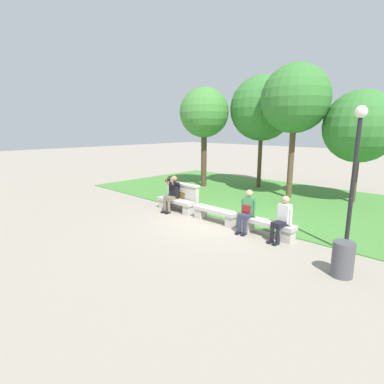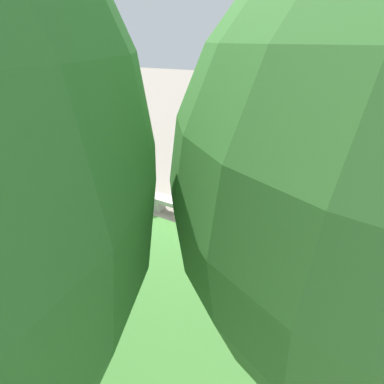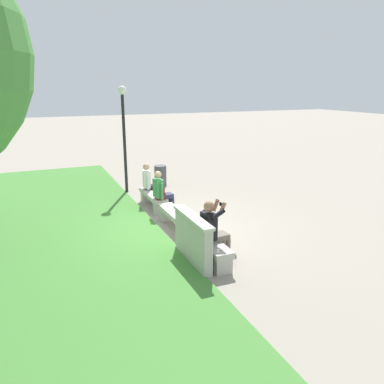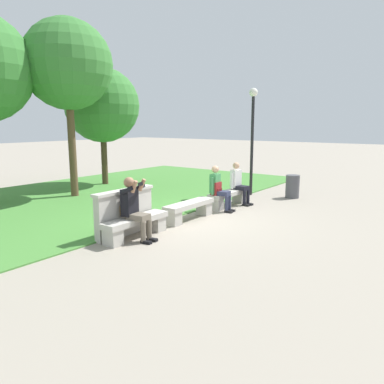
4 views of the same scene
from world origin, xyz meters
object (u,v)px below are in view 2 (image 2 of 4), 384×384
object	(u,v)px
bench_main	(240,226)
bench_near	(177,206)
person_photographer	(247,210)
trash_bin	(95,163)
person_companion	(114,175)
bench_mid	(125,191)
backpack	(142,186)
person_distant	(142,183)
lamp_post	(60,118)

from	to	relation	value
bench_main	bench_near	size ratio (longest dim) A/B	1.00
person_photographer	trash_bin	world-z (taller)	person_photographer
person_photographer	person_companion	distance (m)	4.40
bench_mid	backpack	size ratio (longest dim) A/B	3.89
person_distant	backpack	world-z (taller)	person_distant
bench_near	person_photographer	distance (m)	2.07
person_companion	lamp_post	world-z (taller)	lamp_post
person_photographer	backpack	distance (m)	3.25
backpack	bench_main	bearing A→B (deg)	179.85
bench_near	backpack	world-z (taller)	backpack
bench_mid	bench_main	bearing A→B (deg)	180.00
bench_main	person_companion	bearing A→B (deg)	-0.88
person_companion	trash_bin	xyz separation A→B (m)	(1.88, -0.96, -0.30)
bench_near	person_companion	bearing A→B (deg)	-1.58
person_photographer	bench_main	bearing A→B (deg)	33.45
person_photographer	lamp_post	size ratio (longest dim) A/B	0.37
trash_bin	lamp_post	bearing A→B (deg)	104.16
person_photographer	person_companion	size ratio (longest dim) A/B	1.05
trash_bin	person_companion	bearing A→B (deg)	152.98
person_companion	person_photographer	bearing A→B (deg)	-179.85
bench_near	lamp_post	world-z (taller)	lamp_post
person_companion	backpack	bearing A→B (deg)	177.12
person_companion	bench_main	bearing A→B (deg)	179.12
person_photographer	lamp_post	world-z (taller)	lamp_post
person_companion	lamp_post	distance (m)	2.31
lamp_post	backpack	bearing A→B (deg)	-173.03
person_companion	backpack	distance (m)	1.15
bench_main	backpack	size ratio (longest dim) A/B	3.89
bench_near	backpack	size ratio (longest dim) A/B	3.89
person_companion	lamp_post	size ratio (longest dim) A/B	0.36
bench_main	trash_bin	distance (m)	6.24
trash_bin	lamp_post	world-z (taller)	lamp_post
bench_mid	lamp_post	xyz separation A→B (m)	(2.02, 0.32, 2.05)
bench_main	lamp_post	bearing A→B (deg)	3.15
bench_main	person_distant	xyz separation A→B (m)	(3.16, -0.07, 0.38)
person_distant	lamp_post	distance (m)	3.17
bench_mid	person_companion	size ratio (longest dim) A/B	1.32
person_distant	lamp_post	world-z (taller)	lamp_post
bench_main	person_photographer	distance (m)	0.47
bench_mid	bench_near	bearing A→B (deg)	180.00
person_distant	person_companion	bearing A→B (deg)	0.01
bench_near	backpack	bearing A→B (deg)	-0.37
bench_mid	person_photographer	xyz separation A→B (m)	(-3.92, -0.08, 0.44)
bench_main	bench_mid	bearing A→B (deg)	0.00
bench_main	bench_mid	distance (m)	3.80
bench_near	lamp_post	bearing A→B (deg)	4.67
bench_mid	person_distant	bearing A→B (deg)	-174.14
person_companion	person_distant	bearing A→B (deg)	-179.99
bench_mid	backpack	xyz separation A→B (m)	(-0.67, -0.01, 0.33)
backpack	person_companion	bearing A→B (deg)	-2.88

